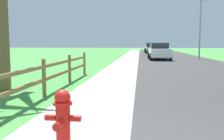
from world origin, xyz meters
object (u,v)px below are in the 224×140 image
object	(u,v)px
street_lamp	(202,23)
parked_car_silver	(151,47)
parked_car_red	(157,49)
parked_suv_white	(159,51)
fire_hydrant	(63,121)
parked_car_beige	(152,48)

from	to	relation	value
street_lamp	parked_car_silver	bearing A→B (deg)	99.93
street_lamp	parked_car_red	bearing A→B (deg)	121.90
parked_suv_white	parked_car_red	world-z (taller)	parked_suv_white
fire_hydrant	parked_car_beige	world-z (taller)	parked_car_beige
parked_car_red	street_lamp	world-z (taller)	street_lamp
parked_car_red	fire_hydrant	bearing A→B (deg)	-96.22
parked_car_beige	parked_car_silver	distance (m)	7.31
fire_hydrant	parked_car_beige	size ratio (longest dim) A/B	0.18
parked_car_red	street_lamp	bearing A→B (deg)	-58.10
fire_hydrant	parked_car_beige	bearing A→B (deg)	85.66
parked_car_red	parked_car_beige	xyz separation A→B (m)	(-0.26, 8.95, -0.04)
parked_car_beige	parked_car_silver	xyz separation A→B (m)	(0.14, 7.31, 0.06)
parked_suv_white	parked_car_red	distance (m)	7.15
parked_car_beige	parked_car_silver	size ratio (longest dim) A/B	0.99
fire_hydrant	parked_car_silver	size ratio (longest dim) A/B	0.18
fire_hydrant	parked_car_silver	world-z (taller)	parked_car_silver
fire_hydrant	street_lamp	bearing A→B (deg)	72.74
parked_car_red	street_lamp	distance (m)	7.67
street_lamp	fire_hydrant	bearing A→B (deg)	-107.26
parked_car_red	parked_car_beige	world-z (taller)	parked_car_red
parked_car_beige	parked_car_silver	bearing A→B (deg)	88.94
parked_suv_white	parked_car_beige	world-z (taller)	parked_suv_white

